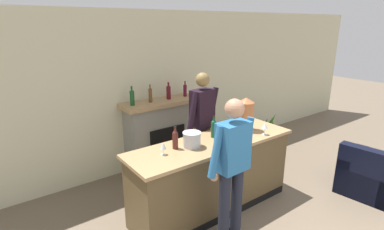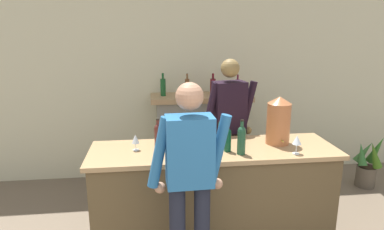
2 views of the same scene
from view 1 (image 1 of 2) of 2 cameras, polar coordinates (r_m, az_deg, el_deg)
The scene contains 15 objects.
wall_back_panel at distance 5.39m, azimuth -7.18°, elevation 4.60°, with size 12.00×0.07×2.75m.
bar_counter at distance 4.24m, azimuth 3.93°, elevation -11.37°, with size 2.42×0.72×1.02m.
fireplace_stone at distance 5.37m, azimuth -5.89°, elevation -3.60°, with size 1.40×0.52×1.57m.
armchair_black at distance 5.41m, azimuth 30.86°, elevation -10.14°, with size 0.94×0.90×0.82m.
potted_plant_corner at distance 6.51m, azimuth 14.24°, elevation -3.20°, with size 0.38×0.36×0.76m.
person_customer at distance 3.38m, azimuth 7.57°, elevation -10.11°, with size 0.66×0.31×1.79m.
person_bartender at distance 4.61m, azimuth 1.98°, elevation -1.95°, with size 0.65×0.35×1.84m.
copper_dispenser at distance 4.43m, azimuth 10.17°, elevation 0.24°, with size 0.24×0.28×0.49m.
ice_bucket_steel at distance 3.80m, azimuth -0.02°, elevation -4.70°, with size 0.24×0.24×0.20m.
wine_bottle_riesling_slim at distance 3.98m, azimuth 6.28°, elevation -3.38°, with size 0.07×0.07×0.28m.
wine_bottle_chardonnay_pale at distance 3.98m, azimuth 8.32°, elevation -3.06°, with size 0.08×0.08×0.33m.
wine_bottle_cabernet_heavy at distance 3.74m, azimuth -3.22°, elevation -4.55°, with size 0.07×0.07×0.29m.
wine_bottle_merlot_tall at distance 4.11m, azimuth 4.13°, elevation -2.44°, with size 0.07×0.07×0.30m.
wine_glass_front_right at distance 4.32m, azimuth 13.71°, elevation -2.02°, with size 0.08×0.08×0.18m.
wine_glass_by_dispenser at distance 3.59m, azimuth -5.53°, elevation -5.90°, with size 0.07×0.07×0.16m.
Camera 1 is at (-2.58, -0.30, 2.53)m, focal length 28.00 mm.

